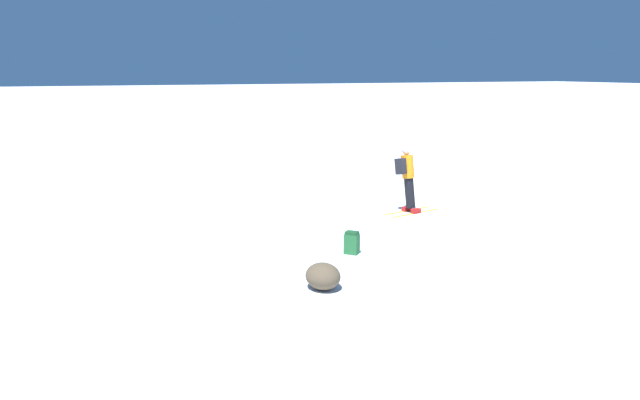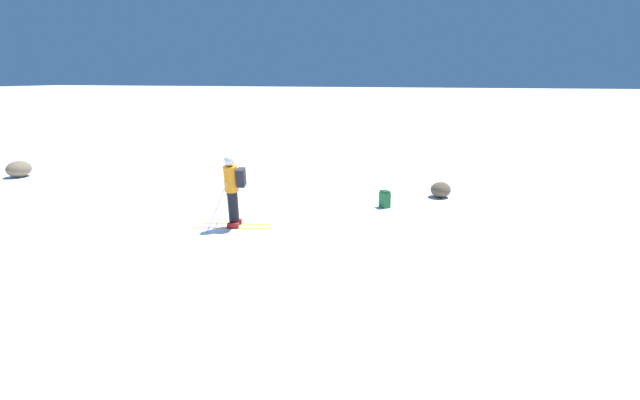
% 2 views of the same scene
% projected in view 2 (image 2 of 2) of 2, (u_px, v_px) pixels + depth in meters
% --- Properties ---
extents(ground_plane, '(300.00, 300.00, 0.00)m').
position_uv_depth(ground_plane, '(244.00, 220.00, 13.18)').
color(ground_plane, white).
extents(skier, '(1.26, 1.83, 1.90)m').
position_uv_depth(skier, '(233.00, 187.00, 12.25)').
color(skier, yellow).
rests_on(skier, ground).
extents(spare_backpack, '(0.37, 0.37, 0.50)m').
position_uv_depth(spare_backpack, '(385.00, 199.00, 14.40)').
color(spare_backpack, '#236633').
rests_on(spare_backpack, ground).
extents(exposed_boulder_0, '(0.73, 0.62, 0.48)m').
position_uv_depth(exposed_boulder_0, '(441.00, 190.00, 15.63)').
color(exposed_boulder_0, brown).
rests_on(exposed_boulder_0, ground).
extents(exposed_boulder_1, '(0.93, 0.79, 0.61)m').
position_uv_depth(exposed_boulder_1, '(19.00, 169.00, 18.73)').
color(exposed_boulder_1, '#7A664C').
rests_on(exposed_boulder_1, ground).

